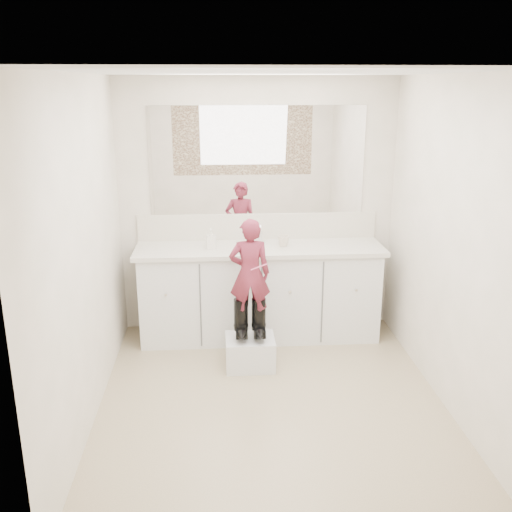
{
  "coord_description": "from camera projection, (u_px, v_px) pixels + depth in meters",
  "views": [
    {
      "loc": [
        -0.39,
        -3.81,
        2.33
      ],
      "look_at": [
        -0.07,
        0.77,
        0.94
      ],
      "focal_mm": 40.0,
      "sensor_mm": 36.0,
      "label": 1
    }
  ],
  "objects": [
    {
      "name": "boot_right",
      "position": [
        259.0,
        318.0,
        4.8
      ],
      "size": [
        0.13,
        0.23,
        0.34
      ],
      "primitive_type": null,
      "rotation": [
        0.0,
        0.0,
        0.0
      ],
      "color": "black",
      "rests_on": "step_stool"
    },
    {
      "name": "wall_back",
      "position": [
        257.0,
        207.0,
        5.42
      ],
      "size": [
        2.6,
        0.0,
        2.6
      ],
      "primitive_type": "plane",
      "rotation": [
        1.57,
        0.0,
        0.0
      ],
      "color": "beige",
      "rests_on": "floor"
    },
    {
      "name": "soap_bottle",
      "position": [
        211.0,
        239.0,
        5.17
      ],
      "size": [
        0.09,
        0.09,
        0.18
      ],
      "primitive_type": "imported",
      "rotation": [
        0.0,
        0.0,
        0.07
      ],
      "color": "silver",
      "rests_on": "countertop"
    },
    {
      "name": "vanity_cabinet",
      "position": [
        259.0,
        293.0,
        5.39
      ],
      "size": [
        2.2,
        0.55,
        0.85
      ],
      "primitive_type": "cube",
      "color": "silver",
      "rests_on": "floor"
    },
    {
      "name": "step_stool",
      "position": [
        250.0,
        352.0,
        4.86
      ],
      "size": [
        0.41,
        0.34,
        0.26
      ],
      "primitive_type": "cube",
      "rotation": [
        0.0,
        0.0,
        0.0
      ],
      "color": "silver",
      "rests_on": "floor"
    },
    {
      "name": "countertop",
      "position": [
        260.0,
        249.0,
        5.24
      ],
      "size": [
        2.28,
        0.58,
        0.04
      ],
      "primitive_type": "cube",
      "color": "beige",
      "rests_on": "vanity_cabinet"
    },
    {
      "name": "dot_panel",
      "position": [
        308.0,
        250.0,
        2.44
      ],
      "size": [
        2.0,
        0.01,
        1.2
      ],
      "primitive_type": "cube",
      "color": "#472819",
      "rests_on": "wall_front"
    },
    {
      "name": "wall_left",
      "position": [
        84.0,
        255.0,
        3.9
      ],
      "size": [
        0.0,
        3.0,
        3.0
      ],
      "primitive_type": "plane",
      "rotation": [
        1.57,
        0.0,
        1.57
      ],
      "color": "beige",
      "rests_on": "floor"
    },
    {
      "name": "mirror",
      "position": [
        258.0,
        161.0,
        5.28
      ],
      "size": [
        2.0,
        0.02,
        1.0
      ],
      "primitive_type": "cube",
      "color": "white",
      "rests_on": "wall_back"
    },
    {
      "name": "toddler",
      "position": [
        250.0,
        274.0,
        4.68
      ],
      "size": [
        0.34,
        0.22,
        0.93
      ],
      "primitive_type": "imported",
      "rotation": [
        0.0,
        0.0,
        3.14
      ],
      "color": "#B1364D",
      "rests_on": "step_stool"
    },
    {
      "name": "faucet",
      "position": [
        258.0,
        237.0,
        5.38
      ],
      "size": [
        0.08,
        0.08,
        0.1
      ],
      "primitive_type": "cylinder",
      "color": "silver",
      "rests_on": "countertop"
    },
    {
      "name": "ceiling",
      "position": [
        275.0,
        72.0,
        3.64
      ],
      "size": [
        3.0,
        3.0,
        0.0
      ],
      "primitive_type": "plane",
      "rotation": [
        3.14,
        0.0,
        0.0
      ],
      "color": "white",
      "rests_on": "wall_back"
    },
    {
      "name": "boot_left",
      "position": [
        241.0,
        318.0,
        4.79
      ],
      "size": [
        0.13,
        0.23,
        0.34
      ],
      "primitive_type": null,
      "rotation": [
        0.0,
        0.0,
        0.0
      ],
      "color": "black",
      "rests_on": "step_stool"
    },
    {
      "name": "backsplash",
      "position": [
        258.0,
        226.0,
        5.46
      ],
      "size": [
        2.28,
        0.03,
        0.25
      ],
      "primitive_type": "cube",
      "color": "beige",
      "rests_on": "countertop"
    },
    {
      "name": "floor",
      "position": [
        272.0,
        402.0,
        4.34
      ],
      "size": [
        3.0,
        3.0,
        0.0
      ],
      "primitive_type": "plane",
      "color": "#90825E",
      "rests_on": "ground"
    },
    {
      "name": "toothbrush",
      "position": [
        259.0,
        267.0,
        4.58
      ],
      "size": [
        0.14,
        0.01,
        0.06
      ],
      "primitive_type": "cylinder",
      "rotation": [
        0.0,
        1.22,
        0.0
      ],
      "color": "#E55981",
      "rests_on": "toddler"
    },
    {
      "name": "wall_front",
      "position": [
        306.0,
        346.0,
        2.56
      ],
      "size": [
        2.6,
        0.0,
        2.6
      ],
      "primitive_type": "plane",
      "rotation": [
        -1.57,
        0.0,
        0.0
      ],
      "color": "beige",
      "rests_on": "floor"
    },
    {
      "name": "cup",
      "position": [
        283.0,
        241.0,
        5.25
      ],
      "size": [
        0.11,
        0.11,
        0.1
      ],
      "primitive_type": "imported",
      "rotation": [
        0.0,
        0.0,
        -0.04
      ],
      "color": "beige",
      "rests_on": "countertop"
    },
    {
      "name": "wall_right",
      "position": [
        453.0,
        248.0,
        4.08
      ],
      "size": [
        0.0,
        3.0,
        3.0
      ],
      "primitive_type": "plane",
      "rotation": [
        1.57,
        0.0,
        -1.57
      ],
      "color": "beige",
      "rests_on": "floor"
    }
  ]
}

